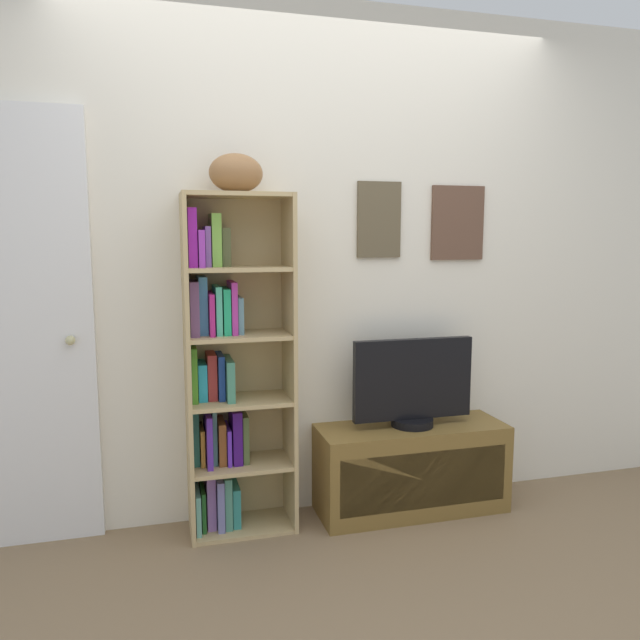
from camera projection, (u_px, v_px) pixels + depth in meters
name	position (u px, v px, depth m)	size (l,w,h in m)	color
ground	(397.00, 636.00, 2.25)	(5.20, 5.20, 0.04)	#7C6549
back_wall	(318.00, 264.00, 3.15)	(4.80, 0.08, 2.59)	silver
bookshelf	(227.00, 373.00, 2.96)	(0.51, 0.29, 1.64)	tan
football	(236.00, 173.00, 2.81)	(0.26, 0.18, 0.18)	brown
tv_stand	(411.00, 468.00, 3.22)	(0.99, 0.35, 0.46)	brown
television	(413.00, 384.00, 3.16)	(0.64, 0.22, 0.46)	black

